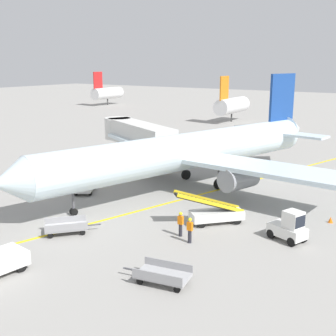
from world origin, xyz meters
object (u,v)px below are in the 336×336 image
baggage_cart_empty_trailing (163,275)px  ground_crew_wing_walker (190,229)px  baggage_tug_by_cargo_door (289,227)px  baggage_cart_loaded (66,227)px  baggage_tug_near_wing (31,184)px  safety_cone_wingtip_left (331,220)px  jet_bridge (134,134)px  belt_loader_aft_hold (215,213)px  belt_loader_forward_hold (86,182)px  safety_cone_nose_right (169,170)px  safety_cone_nose_left (88,168)px  ground_crew_marshaller (181,223)px  airliner (191,151)px

baggage_cart_empty_trailing → ground_crew_wing_walker: 5.55m
baggage_tug_by_cargo_door → baggage_cart_loaded: bearing=-151.3°
baggage_tug_near_wing → safety_cone_wingtip_left: (23.62, 7.33, -0.71)m
jet_bridge → baggage_tug_near_wing: 14.23m
belt_loader_aft_hold → baggage_cart_loaded: size_ratio=1.35×
jet_bridge → belt_loader_forward_hold: jet_bridge is taller
baggage_tug_by_cargo_door → ground_crew_wing_walker: bearing=-143.6°
belt_loader_forward_hold → baggage_cart_loaded: size_ratio=1.47×
belt_loader_forward_hold → safety_cone_nose_right: belt_loader_forward_hold is taller
baggage_tug_near_wing → safety_cone_nose_left: bearing=102.3°
baggage_tug_by_cargo_door → ground_crew_marshaller: baggage_tug_by_cargo_door is taller
jet_bridge → safety_cone_nose_left: size_ratio=28.79×
baggage_tug_near_wing → safety_cone_wingtip_left: size_ratio=5.45×
baggage_cart_loaded → safety_cone_wingtip_left: baggage_cart_loaded is taller
baggage_cart_loaded → airliner: bearing=85.2°
safety_cone_nose_right → safety_cone_wingtip_left: 18.93m
baggage_cart_empty_trailing → ground_crew_wing_walker: size_ratio=2.26×
jet_bridge → belt_loader_forward_hold: bearing=-75.8°
baggage_tug_near_wing → belt_loader_aft_hold: belt_loader_aft_hold is taller
belt_loader_aft_hold → baggage_cart_empty_trailing: size_ratio=1.18×
jet_bridge → baggage_cart_empty_trailing: 27.56m
baggage_cart_loaded → ground_crew_wing_walker: bearing=22.8°
baggage_cart_loaded → jet_bridge: bearing=114.9°
ground_crew_wing_walker → airliner: bearing=120.6°
baggage_tug_near_wing → belt_loader_forward_hold: bearing=47.5°
jet_bridge → belt_loader_aft_hold: bearing=-35.1°
jet_bridge → safety_cone_nose_left: bearing=-117.5°
baggage_tug_by_cargo_door → safety_cone_wingtip_left: 5.17m
ground_crew_marshaller → safety_cone_nose_left: (-17.88, 9.91, -0.69)m
belt_loader_forward_hold → baggage_cart_loaded: (5.99, -8.16, -0.31)m
safety_cone_nose_right → ground_crew_wing_walker: bearing=-52.3°
baggage_tug_near_wing → baggage_cart_empty_trailing: 19.67m
jet_bridge → ground_crew_wing_walker: (16.43, -15.38, -2.63)m
ground_crew_wing_walker → safety_cone_wingtip_left: 11.00m
jet_bridge → safety_cone_wingtip_left: bearing=-16.1°
baggage_tug_by_cargo_door → safety_cone_nose_left: (-24.15, 6.69, -0.71)m
baggage_cart_loaded → safety_cone_nose_left: 17.75m
baggage_cart_loaded → baggage_cart_empty_trailing: same height
airliner → ground_crew_marshaller: airliner is taller
baggage_cart_empty_trailing → safety_cone_nose_right: (-12.83, 19.99, -0.25)m
baggage_tug_by_cargo_door → belt_loader_forward_hold: bearing=176.8°
baggage_cart_empty_trailing → baggage_tug_by_cargo_door: bearing=68.1°
baggage_tug_near_wing → safety_cone_wingtip_left: bearing=17.2°
belt_loader_forward_hold → safety_cone_nose_right: size_ratio=11.18×
ground_crew_wing_walker → safety_cone_nose_left: size_ratio=3.86×
airliner → baggage_cart_loaded: airliner is taller
safety_cone_nose_right → jet_bridge: bearing=172.1°
jet_bridge → ground_crew_marshaller: bearing=-43.9°
airliner → ground_crew_marshaller: 12.12m
baggage_tug_near_wing → baggage_cart_loaded: bearing=-27.0°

